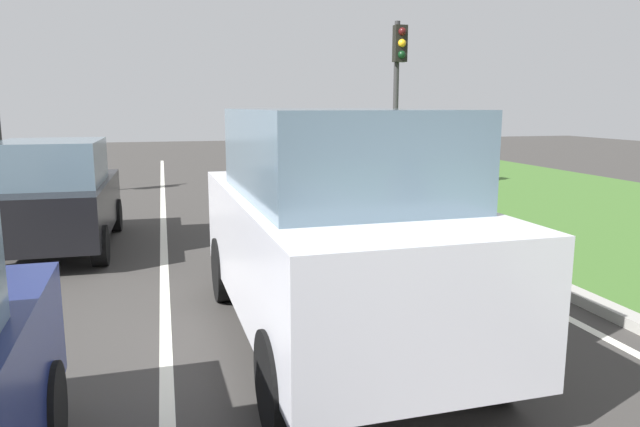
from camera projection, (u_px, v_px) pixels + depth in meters
The scene contains 8 objects.
ground_plane at pixel (206, 243), 10.16m from camera, with size 60.00×60.00×0.00m, color #383533.
lane_line_center at pixel (164, 245), 9.98m from camera, with size 0.12×32.00×0.01m, color silver.
lane_line_right_edge at pixel (402, 231), 11.06m from camera, with size 0.12×32.00×0.01m, color silver.
grass_verge_right at pixel (622, 217), 12.29m from camera, with size 9.00×48.00×0.06m, color #3D6628.
curb_right at pixel (426, 227), 11.18m from camera, with size 0.24×48.00×0.12m, color #9E9B93.
car_suv_ahead at pixel (333, 226), 5.72m from camera, with size 2.07×4.55×2.28m.
car_hatchback_far at pixel (56, 196), 9.49m from camera, with size 1.76×3.72×1.78m.
traffic_light_near_right at pixel (398, 76), 15.19m from camera, with size 0.32×0.50×4.43m.
Camera 1 is at (-0.64, 3.92, 2.31)m, focal length 33.31 mm.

